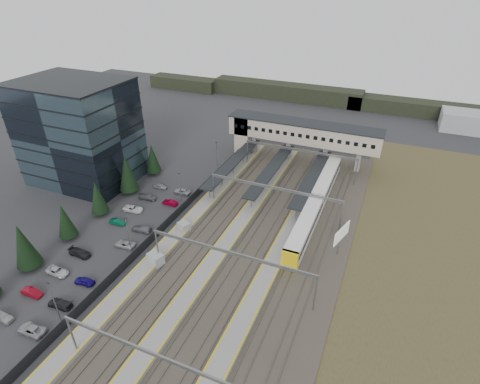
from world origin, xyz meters
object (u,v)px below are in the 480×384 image
at_px(relay_cabin_far, 184,227).
at_px(billboard, 342,234).
at_px(relay_cabin_near, 156,259).
at_px(train, 316,203).
at_px(footbridge, 293,132).
at_px(office_building, 79,132).

relative_size(relay_cabin_far, billboard, 0.49).
bearing_deg(relay_cabin_near, billboard, 30.68).
relative_size(train, billboard, 7.45).
relative_size(footbridge, billboard, 7.25).
bearing_deg(relay_cabin_near, footbridge, 78.91).
xyz_separation_m(relay_cabin_near, billboard, (29.27, 17.37, 2.12)).
xyz_separation_m(footbridge, train, (12.30, -22.66, -5.79)).
bearing_deg(office_building, footbridge, 34.47).
relative_size(footbridge, train, 0.97).
relative_size(office_building, footbridge, 0.60).
bearing_deg(train, footbridge, 118.49).
distance_m(relay_cabin_far, train, 28.63).
bearing_deg(footbridge, relay_cabin_near, -101.09).
distance_m(relay_cabin_near, billboard, 34.11).
xyz_separation_m(relay_cabin_far, train, (22.62, 17.51, 1.13)).
relative_size(relay_cabin_near, train, 0.08).
height_order(relay_cabin_near, relay_cabin_far, relay_cabin_near).
height_order(footbridge, train, footbridge).
distance_m(office_building, train, 57.37).
bearing_deg(relay_cabin_far, train, 37.74).
distance_m(relay_cabin_far, footbridge, 42.05).
relative_size(office_building, relay_cabin_near, 7.59).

